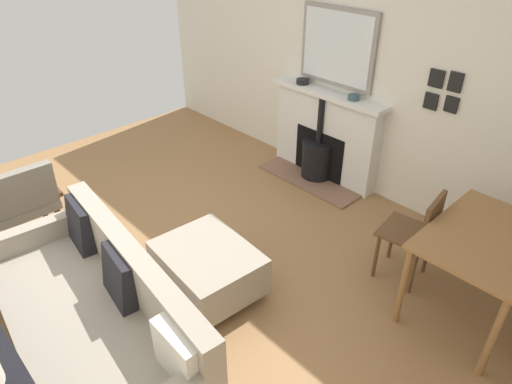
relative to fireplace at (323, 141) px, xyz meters
name	(u,v)px	position (x,y,z in m)	size (l,w,h in m)	color
ground_plane	(155,272)	(2.37, 0.10, -0.45)	(5.11, 6.01, 0.01)	olive
wall_left	(349,52)	(-0.19, 0.10, 0.99)	(0.12, 6.01, 2.88)	silver
fireplace	(323,141)	(0.00, 0.00, 0.00)	(0.54, 1.43, 1.03)	brown
mirror_over_mantel	(337,47)	(-0.10, 0.00, 1.04)	(0.04, 0.93, 0.79)	gray
mantel_bowl_near	(303,81)	(-0.01, -0.37, 0.61)	(0.14, 0.14, 0.06)	black
mantel_bowl_far	(354,97)	(-0.01, 0.34, 0.61)	(0.12, 0.12, 0.06)	#334C56
sofa	(97,318)	(3.09, 0.58, -0.10)	(1.06, 2.11, 0.81)	#B2B2B7
ottoman	(208,267)	(2.16, 0.60, -0.19)	(0.71, 0.86, 0.42)	#B2B2B7
armchair_accent	(18,201)	(3.00, -1.04, 0.04)	(0.68, 0.60, 0.85)	#4C3321
dining_table	(486,248)	(0.85, 2.17, 0.20)	(1.05, 0.75, 0.75)	olive
dining_chair_near_fireplace	(417,231)	(0.84, 1.65, 0.06)	(0.45, 0.45, 0.84)	brown
photo_gallery_row	(443,91)	(-0.11, 1.19, 0.87)	(0.02, 0.32, 0.38)	black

